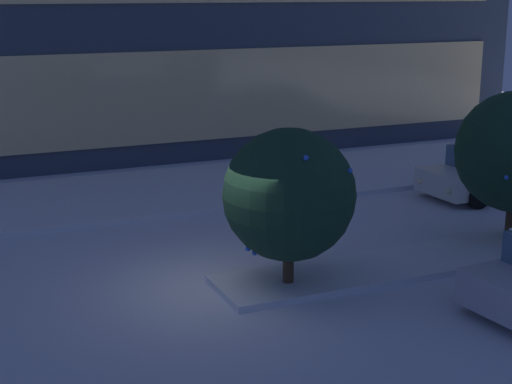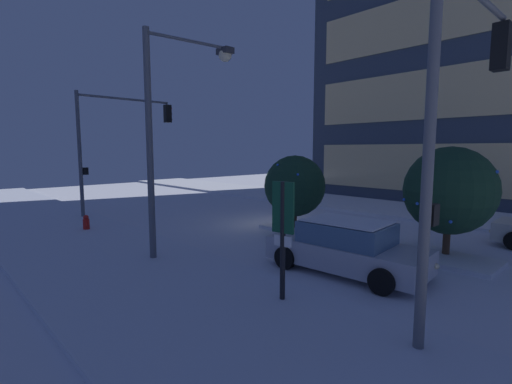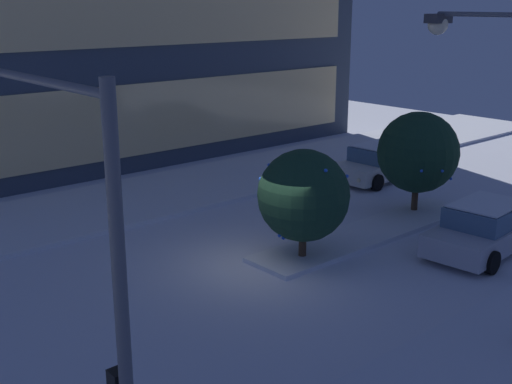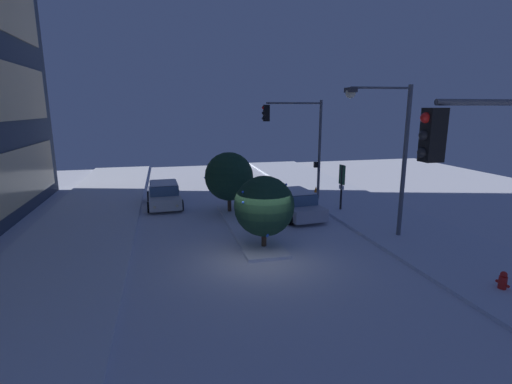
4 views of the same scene
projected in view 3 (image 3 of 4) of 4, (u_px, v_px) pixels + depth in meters
The scene contains 9 objects.
ground at pixel (273, 264), 18.41m from camera, with size 52.00×52.00×0.00m, color silver.
curb_strip_far at pixel (129, 200), 24.10m from camera, with size 52.00×5.20×0.14m, color silver.
median_strip at pixel (369, 233), 20.72m from camera, with size 9.00×1.80×0.14m, color silver.
car_near at pixel (485, 228), 19.18m from camera, with size 4.63×2.37×1.49m.
car_far at pixel (381, 163), 27.01m from camera, with size 4.57×2.21×1.49m.
traffic_light_corner_near_left at pixel (45, 205), 9.11m from camera, with size 0.32×5.29×6.32m.
street_lamp_arched at pixel (504, 128), 13.28m from camera, with size 0.62×3.06×7.01m.
decorated_tree_median at pixel (418, 152), 22.23m from camera, with size 2.78×2.79×3.58m.
decorated_tree_left_of_median at pixel (303, 196), 18.17m from camera, with size 2.60×2.60×3.23m.
Camera 3 is at (-11.60, -12.58, 7.09)m, focal length 45.79 mm.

